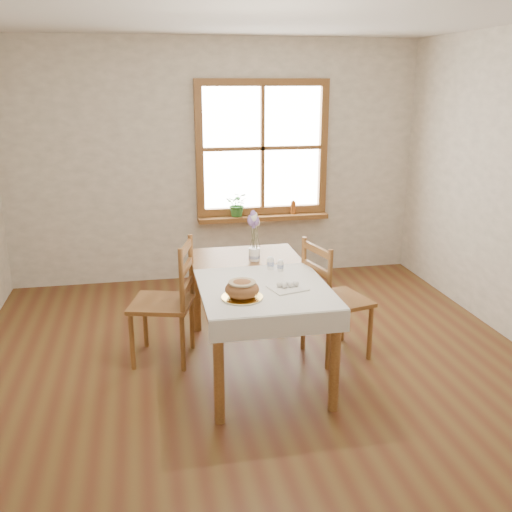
{
  "coord_description": "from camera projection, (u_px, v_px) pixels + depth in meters",
  "views": [
    {
      "loc": [
        -0.79,
        -3.7,
        2.15
      ],
      "look_at": [
        0.0,
        0.3,
        0.9
      ],
      "focal_mm": 40.0,
      "sensor_mm": 36.0,
      "label": 1
    }
  ],
  "objects": [
    {
      "name": "ground",
      "position": [
        264.0,
        383.0,
        4.24
      ],
      "size": [
        5.0,
        5.0,
        0.0
      ],
      "primitive_type": "plane",
      "color": "brown",
      "rests_on": "ground"
    },
    {
      "name": "room_walls",
      "position": [
        265.0,
        152.0,
        3.74
      ],
      "size": [
        4.6,
        5.1,
        2.65
      ],
      "color": "white",
      "rests_on": "ground"
    },
    {
      "name": "window",
      "position": [
        262.0,
        148.0,
        6.23
      ],
      "size": [
        1.46,
        0.08,
        1.46
      ],
      "color": "brown",
      "rests_on": "ground"
    },
    {
      "name": "window_sill",
      "position": [
        263.0,
        217.0,
        6.38
      ],
      "size": [
        1.46,
        0.2,
        0.05
      ],
      "color": "brown",
      "rests_on": "ground"
    },
    {
      "name": "dining_table",
      "position": [
        256.0,
        286.0,
        4.33
      ],
      "size": [
        0.9,
        1.6,
        0.75
      ],
      "color": "brown",
      "rests_on": "ground"
    },
    {
      "name": "table_linen",
      "position": [
        264.0,
        288.0,
        4.02
      ],
      "size": [
        0.91,
        0.99,
        0.01
      ],
      "primitive_type": "cube",
      "color": "white",
      "rests_on": "dining_table"
    },
    {
      "name": "chair_left",
      "position": [
        161.0,
        301.0,
        4.48
      ],
      "size": [
        0.59,
        0.57,
        0.99
      ],
      "primitive_type": null,
      "rotation": [
        0.0,
        0.0,
        -1.84
      ],
      "color": "brown",
      "rests_on": "ground"
    },
    {
      "name": "chair_right",
      "position": [
        337.0,
        298.0,
        4.56
      ],
      "size": [
        0.57,
        0.56,
        0.97
      ],
      "primitive_type": null,
      "rotation": [
        0.0,
        0.0,
        1.81
      ],
      "color": "brown",
      "rests_on": "ground"
    },
    {
      "name": "bread_plate",
      "position": [
        242.0,
        298.0,
        3.81
      ],
      "size": [
        0.29,
        0.29,
        0.01
      ],
      "primitive_type": "cylinder",
      "rotation": [
        0.0,
        0.0,
        -0.08
      ],
      "color": "white",
      "rests_on": "table_linen"
    },
    {
      "name": "bread_loaf",
      "position": [
        242.0,
        288.0,
        3.79
      ],
      "size": [
        0.23,
        0.23,
        0.13
      ],
      "primitive_type": "ellipsoid",
      "color": "#986036",
      "rests_on": "bread_plate"
    },
    {
      "name": "egg_napkin",
      "position": [
        288.0,
        288.0,
        3.99
      ],
      "size": [
        0.29,
        0.26,
        0.01
      ],
      "primitive_type": "cube",
      "rotation": [
        0.0,
        0.0,
        0.27
      ],
      "color": "white",
      "rests_on": "table_linen"
    },
    {
      "name": "eggs",
      "position": [
        288.0,
        285.0,
        3.98
      ],
      "size": [
        0.22,
        0.21,
        0.04
      ],
      "primitive_type": null,
      "rotation": [
        0.0,
        0.0,
        0.27
      ],
      "color": "white",
      "rests_on": "egg_napkin"
    },
    {
      "name": "salt_shaker",
      "position": [
        271.0,
        263.0,
        4.39
      ],
      "size": [
        0.06,
        0.06,
        0.1
      ],
      "primitive_type": "cylinder",
      "rotation": [
        0.0,
        0.0,
        -0.07
      ],
      "color": "white",
      "rests_on": "table_linen"
    },
    {
      "name": "pepper_shaker",
      "position": [
        280.0,
        265.0,
        4.35
      ],
      "size": [
        0.05,
        0.05,
        0.09
      ],
      "primitive_type": "cylinder",
      "rotation": [
        0.0,
        0.0,
        0.05
      ],
      "color": "white",
      "rests_on": "table_linen"
    },
    {
      "name": "flower_vase",
      "position": [
        254.0,
        255.0,
        4.62
      ],
      "size": [
        0.12,
        0.12,
        0.1
      ],
      "primitive_type": "cylinder",
      "rotation": [
        0.0,
        0.0,
        0.37
      ],
      "color": "white",
      "rests_on": "dining_table"
    },
    {
      "name": "lavender_bouquet",
      "position": [
        254.0,
        231.0,
        4.56
      ],
      "size": [
        0.16,
        0.16,
        0.31
      ],
      "primitive_type": null,
      "color": "#7E5EA6",
      "rests_on": "flower_vase"
    },
    {
      "name": "potted_plant",
      "position": [
        238.0,
        207.0,
        6.29
      ],
      "size": [
        0.32,
        0.33,
        0.21
      ],
      "primitive_type": "imported",
      "rotation": [
        0.0,
        0.0,
        -0.32
      ],
      "color": "#2C6B2A",
      "rests_on": "window_sill"
    },
    {
      "name": "amber_bottle",
      "position": [
        293.0,
        207.0,
        6.42
      ],
      "size": [
        0.06,
        0.06,
        0.16
      ],
      "primitive_type": "cylinder",
      "rotation": [
        0.0,
        0.0,
        -0.17
      ],
      "color": "#9E511D",
      "rests_on": "window_sill"
    }
  ]
}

